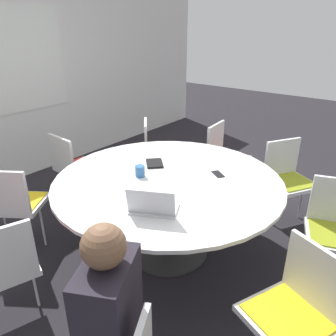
{
  "coord_description": "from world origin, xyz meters",
  "views": [
    {
      "loc": [
        -2.0,
        -1.57,
        1.99
      ],
      "look_at": [
        0.0,
        0.0,
        0.86
      ],
      "focal_mm": 35.0,
      "sensor_mm": 36.0,
      "label": 1
    }
  ],
  "objects_px": {
    "chair_8": "(1,265)",
    "chair_7": "(14,200)",
    "chair_1": "(297,306)",
    "handbag": "(325,240)",
    "chair_2": "(336,225)",
    "coffee_cup": "(140,171)",
    "laptop": "(153,206)",
    "chair_4": "(224,153)",
    "spiral_notebook": "(154,163)",
    "chair_6": "(73,164)",
    "cell_phone": "(218,174)",
    "person_0": "(107,315)",
    "chair_3": "(288,175)",
    "chair_5": "(156,148)"
  },
  "relations": [
    {
      "from": "chair_6",
      "to": "spiral_notebook",
      "type": "relative_size",
      "value": 3.43
    },
    {
      "from": "chair_4",
      "to": "chair_6",
      "type": "bearing_deg",
      "value": -46.56
    },
    {
      "from": "chair_6",
      "to": "cell_phone",
      "type": "bearing_deg",
      "value": 14.36
    },
    {
      "from": "chair_1",
      "to": "handbag",
      "type": "distance_m",
      "value": 1.41
    },
    {
      "from": "coffee_cup",
      "to": "person_0",
      "type": "bearing_deg",
      "value": -143.71
    },
    {
      "from": "chair_2",
      "to": "chair_3",
      "type": "height_order",
      "value": "same"
    },
    {
      "from": "chair_5",
      "to": "person_0",
      "type": "height_order",
      "value": "person_0"
    },
    {
      "from": "chair_4",
      "to": "chair_5",
      "type": "xyz_separation_m",
      "value": [
        -0.38,
        0.77,
        0.0
      ]
    },
    {
      "from": "chair_1",
      "to": "chair_5",
      "type": "xyz_separation_m",
      "value": [
        1.46,
        2.26,
        0.0
      ]
    },
    {
      "from": "chair_1",
      "to": "cell_phone",
      "type": "distance_m",
      "value": 1.31
    },
    {
      "from": "chair_8",
      "to": "handbag",
      "type": "relative_size",
      "value": 2.43
    },
    {
      "from": "chair_8",
      "to": "handbag",
      "type": "xyz_separation_m",
      "value": [
        2.21,
        -1.53,
        -0.39
      ]
    },
    {
      "from": "chair_8",
      "to": "chair_7",
      "type": "bearing_deg",
      "value": 73.84
    },
    {
      "from": "chair_3",
      "to": "spiral_notebook",
      "type": "relative_size",
      "value": 3.43
    },
    {
      "from": "chair_4",
      "to": "person_0",
      "type": "height_order",
      "value": "person_0"
    },
    {
      "from": "chair_4",
      "to": "chair_5",
      "type": "bearing_deg",
      "value": -69.06
    },
    {
      "from": "chair_1",
      "to": "spiral_notebook",
      "type": "distance_m",
      "value": 1.73
    },
    {
      "from": "chair_2",
      "to": "chair_3",
      "type": "relative_size",
      "value": 1.0
    },
    {
      "from": "chair_1",
      "to": "laptop",
      "type": "bearing_deg",
      "value": 24.49
    },
    {
      "from": "chair_3",
      "to": "chair_6",
      "type": "height_order",
      "value": "same"
    },
    {
      "from": "chair_7",
      "to": "laptop",
      "type": "distance_m",
      "value": 1.43
    },
    {
      "from": "laptop",
      "to": "person_0",
      "type": "bearing_deg",
      "value": 88.98
    },
    {
      "from": "chair_4",
      "to": "chair_1",
      "type": "bearing_deg",
      "value": 33.69
    },
    {
      "from": "chair_5",
      "to": "chair_6",
      "type": "distance_m",
      "value": 1.06
    },
    {
      "from": "chair_6",
      "to": "coffee_cup",
      "type": "xyz_separation_m",
      "value": [
        -0.13,
        -1.16,
        0.28
      ]
    },
    {
      "from": "chair_7",
      "to": "handbag",
      "type": "distance_m",
      "value": 2.87
    },
    {
      "from": "chair_3",
      "to": "chair_6",
      "type": "relative_size",
      "value": 1.0
    },
    {
      "from": "chair_8",
      "to": "laptop",
      "type": "xyz_separation_m",
      "value": [
        0.83,
        -0.61,
        0.28
      ]
    },
    {
      "from": "chair_7",
      "to": "cell_phone",
      "type": "height_order",
      "value": "chair_7"
    },
    {
      "from": "chair_7",
      "to": "chair_4",
      "type": "bearing_deg",
      "value": 33.27
    },
    {
      "from": "laptop",
      "to": "spiral_notebook",
      "type": "relative_size",
      "value": 1.59
    },
    {
      "from": "chair_4",
      "to": "handbag",
      "type": "relative_size",
      "value": 2.43
    },
    {
      "from": "coffee_cup",
      "to": "chair_7",
      "type": "bearing_deg",
      "value": 129.21
    },
    {
      "from": "chair_2",
      "to": "coffee_cup",
      "type": "height_order",
      "value": "chair_2"
    },
    {
      "from": "chair_2",
      "to": "chair_4",
      "type": "bearing_deg",
      "value": -49.53
    },
    {
      "from": "coffee_cup",
      "to": "chair_3",
      "type": "bearing_deg",
      "value": -32.85
    },
    {
      "from": "chair_1",
      "to": "coffee_cup",
      "type": "bearing_deg",
      "value": 9.55
    },
    {
      "from": "chair_7",
      "to": "laptop",
      "type": "xyz_separation_m",
      "value": [
        0.33,
        -1.36,
        0.28
      ]
    },
    {
      "from": "chair_1",
      "to": "cell_phone",
      "type": "bearing_deg",
      "value": -16.21
    },
    {
      "from": "chair_6",
      "to": "laptop",
      "type": "distance_m",
      "value": 1.74
    },
    {
      "from": "chair_2",
      "to": "chair_1",
      "type": "bearing_deg",
      "value": 71.36
    },
    {
      "from": "chair_3",
      "to": "person_0",
      "type": "relative_size",
      "value": 0.71
    },
    {
      "from": "chair_5",
      "to": "coffee_cup",
      "type": "xyz_separation_m",
      "value": [
        -1.1,
        -0.74,
        0.28
      ]
    },
    {
      "from": "chair_4",
      "to": "laptop",
      "type": "height_order",
      "value": "laptop"
    },
    {
      "from": "person_0",
      "to": "coffee_cup",
      "type": "distance_m",
      "value": 1.46
    },
    {
      "from": "laptop",
      "to": "chair_5",
      "type": "bearing_deg",
      "value": -77.78
    },
    {
      "from": "chair_7",
      "to": "chair_1",
      "type": "bearing_deg",
      "value": -25.84
    },
    {
      "from": "chair_3",
      "to": "laptop",
      "type": "bearing_deg",
      "value": 17.97
    },
    {
      "from": "chair_1",
      "to": "chair_8",
      "type": "relative_size",
      "value": 1.0
    },
    {
      "from": "chair_2",
      "to": "chair_8",
      "type": "relative_size",
      "value": 1.0
    }
  ]
}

